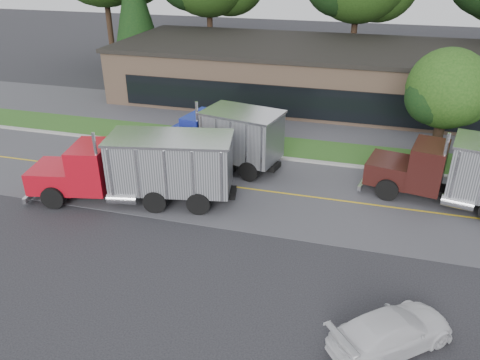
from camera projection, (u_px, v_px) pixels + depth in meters
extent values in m
plane|color=#36363B|center=(170.00, 301.00, 16.60)|extent=(140.00, 140.00, 0.00)
cube|color=#58585D|center=(238.00, 188.00, 24.34)|extent=(60.00, 8.00, 0.02)
cube|color=gold|center=(238.00, 188.00, 24.34)|extent=(60.00, 0.12, 0.01)
cube|color=#9E9E99|center=(258.00, 156.00, 27.95)|extent=(60.00, 0.30, 0.12)
cube|color=#265F20|center=(264.00, 145.00, 29.50)|extent=(60.00, 3.40, 0.03)
cube|color=#58585D|center=(280.00, 120.00, 33.80)|extent=(60.00, 7.00, 0.02)
cube|color=#9A775E|center=(320.00, 74.00, 37.58)|extent=(32.00, 12.00, 4.00)
cylinder|color=#382619|center=(111.00, 36.00, 47.55)|extent=(0.56, 0.56, 6.12)
cylinder|color=#382619|center=(210.00, 41.00, 47.07)|extent=(0.56, 0.56, 5.23)
cylinder|color=#382619|center=(352.00, 49.00, 43.72)|extent=(0.56, 0.56, 5.17)
cylinder|color=#382619|center=(140.00, 68.00, 46.02)|extent=(0.44, 0.44, 1.00)
cone|color=black|center=(134.00, 7.00, 43.48)|extent=(4.92, 4.92, 10.06)
cylinder|color=#382619|center=(436.00, 144.00, 26.57)|extent=(0.56, 0.56, 2.37)
sphere|color=#1A3E11|center=(447.00, 89.00, 25.12)|extent=(4.34, 4.34, 4.34)
sphere|color=#1A3E11|center=(460.00, 97.00, 25.63)|extent=(3.25, 3.25, 3.25)
sphere|color=black|center=(433.00, 97.00, 25.11)|extent=(2.98, 2.98, 2.98)
cube|color=black|center=(140.00, 189.00, 22.97)|extent=(9.48, 2.80, 0.28)
cube|color=#B30C1B|center=(57.00, 176.00, 23.02)|extent=(2.66, 2.69, 1.10)
cube|color=#B30C1B|center=(92.00, 166.00, 22.61)|extent=(2.08, 2.67, 2.20)
cube|color=black|center=(76.00, 158.00, 22.49)|extent=(0.46, 2.07, 0.90)
cube|color=silver|center=(171.00, 164.00, 22.20)|extent=(6.03, 3.54, 2.50)
cube|color=silver|center=(169.00, 138.00, 21.62)|extent=(6.21, 3.72, 0.12)
cylinder|color=black|center=(72.00, 176.00, 24.27)|extent=(1.15, 0.55, 1.10)
cylinder|color=black|center=(53.00, 197.00, 22.22)|extent=(1.15, 0.55, 1.10)
cylinder|color=black|center=(186.00, 180.00, 23.85)|extent=(1.15, 0.55, 1.10)
cylinder|color=black|center=(177.00, 202.00, 21.80)|extent=(1.15, 0.55, 1.10)
cube|color=black|center=(224.00, 156.00, 26.61)|extent=(6.68, 2.37, 0.28)
cube|color=#1C2A9F|center=(182.00, 138.00, 27.55)|extent=(2.03, 2.58, 1.10)
cube|color=#1C2A9F|center=(200.00, 132.00, 26.74)|extent=(1.63, 2.59, 2.20)
cube|color=black|center=(192.00, 124.00, 26.77)|extent=(0.50, 2.07, 0.90)
cube|color=silver|center=(242.00, 135.00, 25.47)|extent=(4.39, 3.27, 2.50)
cube|color=silver|center=(242.00, 113.00, 24.89)|extent=(4.57, 3.45, 0.12)
cylinder|color=black|center=(195.00, 141.00, 28.65)|extent=(1.15, 0.57, 1.10)
cylinder|color=black|center=(173.00, 154.00, 26.83)|extent=(1.15, 0.57, 1.10)
cylinder|color=black|center=(256.00, 153.00, 26.92)|extent=(1.15, 0.57, 1.10)
cylinder|color=black|center=(237.00, 168.00, 25.10)|extent=(1.15, 0.57, 1.10)
cube|color=black|center=(470.00, 196.00, 22.34)|extent=(8.88, 2.80, 0.28)
cube|color=#331311|center=(390.00, 170.00, 23.68)|extent=(2.55, 2.69, 1.10)
cube|color=#331311|center=(428.00, 166.00, 22.70)|extent=(2.00, 2.67, 2.20)
cube|color=black|center=(415.00, 156.00, 22.80)|extent=(0.49, 2.07, 0.90)
cylinder|color=black|center=(396.00, 172.00, 24.76)|extent=(1.15, 0.57, 1.10)
cylinder|color=black|center=(387.00, 190.00, 22.94)|extent=(1.15, 0.57, 1.10)
imported|color=silver|center=(392.00, 331.00, 14.49)|extent=(4.32, 4.05, 1.22)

